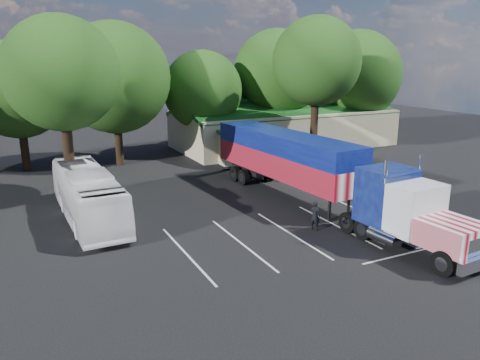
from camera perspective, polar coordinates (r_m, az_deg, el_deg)
name	(u,v)px	position (r m, az deg, el deg)	size (l,w,h in m)	color
ground	(245,205)	(32.23, 0.57, -3.10)	(120.00, 120.00, 0.00)	black
event_hall	(282,127)	(53.48, 5.20, 6.50)	(24.20, 14.12, 5.55)	tan
tree_row_b	(18,90)	(45.28, -25.48, 9.90)	(8.40, 8.40, 11.35)	black
tree_row_c	(115,78)	(44.50, -15.04, 11.92)	(10.00, 10.00, 13.05)	black
tree_row_d	(203,90)	(48.40, -4.58, 10.84)	(8.00, 8.00, 10.60)	black
tree_row_e	(277,74)	(52.73, 4.54, 12.81)	(9.60, 9.60, 12.90)	black
tree_row_f	(356,75)	(57.53, 13.98, 12.30)	(10.40, 10.40, 13.00)	black
tree_near_left	(61,74)	(33.57, -20.97, 11.98)	(7.60, 7.60, 12.65)	black
tree_near_right	(317,62)	(43.90, 9.33, 14.05)	(8.00, 8.00, 13.50)	black
semi_truck	(310,167)	(31.79, 8.55, 1.59)	(4.64, 23.19, 4.83)	black
woman	(315,215)	(27.86, 9.11, -4.29)	(0.65, 0.43, 1.78)	black
bicycle	(278,175)	(38.76, 4.61, 0.57)	(0.54, 1.53, 0.81)	black
tour_bus	(88,195)	(30.49, -18.07, -1.72)	(2.72, 11.64, 3.24)	white
silver_sedan	(260,155)	(45.12, 2.48, 3.01)	(1.45, 4.15, 1.37)	#B3B5BB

